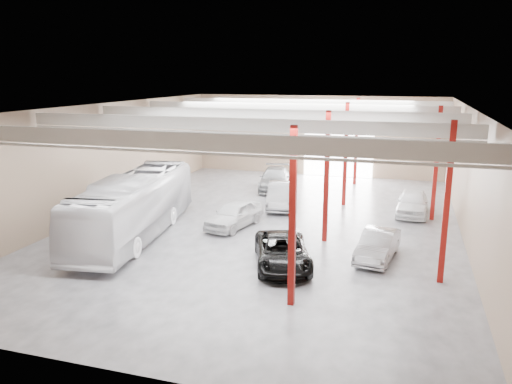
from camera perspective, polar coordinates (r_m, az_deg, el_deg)
The scene contains 8 objects.
depot_shell at distance 29.39m, azimuth 1.83°, elevation 5.84°, with size 22.12×32.12×7.06m.
coach_bus at distance 28.25m, azimuth -13.71°, elevation -1.56°, with size 2.91×12.42×3.46m, color white.
black_sedan at distance 23.46m, azimuth 3.02°, elevation -6.80°, with size 2.42×5.25×1.46m, color black.
car_row_a at distance 29.35m, azimuth -2.53°, elevation -2.57°, with size 1.81×4.50×1.53m, color silver.
car_row_b at distance 33.71m, azimuth 2.95°, elevation -0.36°, with size 1.77×5.08×1.67m, color #9D9DA2.
car_row_c at distance 39.08m, azimuth 2.18°, elevation 1.51°, with size 2.28×5.60×1.63m, color gray.
car_right_near at distance 25.06m, azimuth 13.74°, elevation -5.92°, with size 1.49×4.26×1.40m, color #ACACB1.
car_right_far at distance 33.47m, azimuth 17.43°, elevation -1.14°, with size 1.88×4.68×1.59m, color white.
Camera 1 is at (7.76, -27.65, 8.78)m, focal length 35.00 mm.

